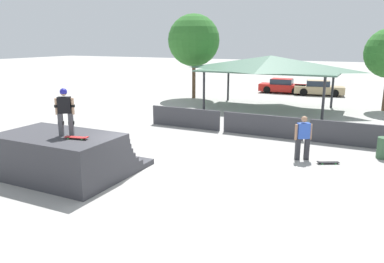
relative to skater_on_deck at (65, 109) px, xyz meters
name	(u,v)px	position (x,y,z in m)	size (l,w,h in m)	color
ground_plane	(154,178)	(2.43, 1.39, -2.42)	(160.00, 160.00, 0.00)	#A3A09B
quarter_pipe_ramp	(65,156)	(-0.38, 0.22, -1.73)	(4.08, 3.89, 1.53)	#38383D
skater_on_deck	(65,109)	(0.00, 0.00, 0.00)	(0.64, 0.46, 1.56)	#4C4C51
skateboard_on_deck	(77,137)	(0.62, -0.19, -0.84)	(0.81, 0.35, 0.09)	green
bystander_walking	(303,136)	(6.60, 5.68, -1.45)	(0.64, 0.49, 1.74)	#2D2D33
skateboard_on_ground	(327,162)	(7.59, 5.56, -2.36)	(0.83, 0.57, 0.09)	green
barrier_fence	(262,125)	(4.14, 8.67, -1.90)	(12.45, 0.12, 1.05)	#3D3D42
pavilion_shelter	(270,64)	(2.43, 16.28, 0.64)	(9.04, 5.39, 3.60)	#2D2D33
tree_beside_pavilion	(194,40)	(-4.31, 18.40, 2.16)	(4.07, 4.07, 6.63)	brown
trash_bin	(384,148)	(9.48, 7.27, -2.00)	(0.52, 0.52, 0.85)	#385B3D
parked_car_red	(282,86)	(1.45, 24.65, -1.82)	(4.12, 1.83, 1.27)	red
parked_car_tan	(319,88)	(4.57, 24.60, -1.82)	(4.27, 2.26, 1.27)	tan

